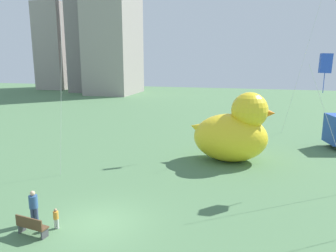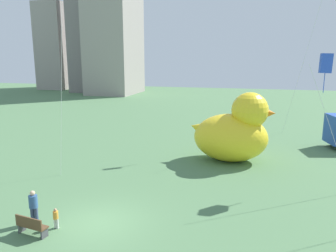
% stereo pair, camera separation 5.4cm
% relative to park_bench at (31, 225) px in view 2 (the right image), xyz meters
% --- Properties ---
extents(ground_plane, '(140.00, 140.00, 0.00)m').
position_rel_park_bench_xyz_m(ground_plane, '(2.32, 1.74, -0.47)').
color(ground_plane, '#50794E').
extents(park_bench, '(1.50, 0.67, 0.90)m').
position_rel_park_bench_xyz_m(park_bench, '(0.00, 0.00, 0.00)').
color(park_bench, brown).
rests_on(park_bench, ground).
extents(person_adult, '(0.39, 0.39, 1.61)m').
position_rel_park_bench_xyz_m(person_adult, '(-0.54, 0.95, 0.42)').
color(person_adult, '#38476B').
rests_on(person_adult, ground).
extents(person_child, '(0.23, 0.23, 0.95)m').
position_rel_park_bench_xyz_m(person_child, '(0.68, 0.81, 0.06)').
color(person_child, silver).
rests_on(person_child, ground).
extents(giant_inflatable_duck, '(6.19, 3.97, 5.13)m').
position_rel_park_bench_xyz_m(giant_inflatable_duck, '(7.66, 12.87, 1.72)').
color(giant_inflatable_duck, yellow).
rests_on(giant_inflatable_duck, ground).
extents(city_skyline, '(25.88, 19.17, 39.73)m').
position_rel_park_bench_xyz_m(city_skyline, '(-26.30, 57.00, 14.30)').
color(city_skyline, '#9E938C').
rests_on(city_skyline, ground).
extents(kite_blue, '(2.96, 2.13, 7.77)m').
position_rel_park_bench_xyz_m(kite_blue, '(12.85, 9.77, 6.70)').
color(kite_blue, silver).
rests_on(kite_blue, ground).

